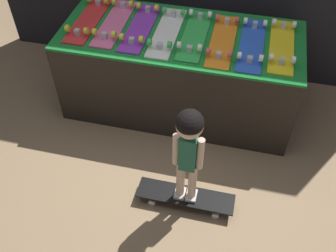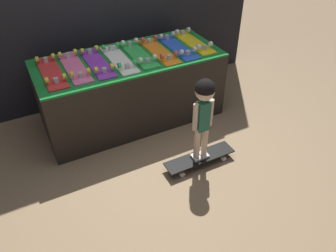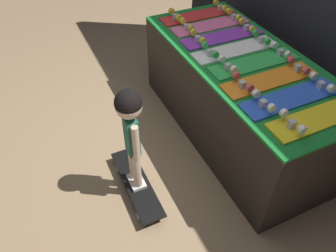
# 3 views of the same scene
# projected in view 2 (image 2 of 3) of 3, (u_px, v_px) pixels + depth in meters

# --- Properties ---
(ground_plane) EXTENTS (16.00, 16.00, 0.00)m
(ground_plane) POSITION_uv_depth(u_px,v_px,m) (156.00, 146.00, 3.53)
(ground_plane) COLOR #9E7F5B
(display_rack) EXTENTS (2.00, 0.87, 0.78)m
(display_rack) POSITION_uv_depth(u_px,v_px,m) (131.00, 89.00, 3.73)
(display_rack) COLOR black
(display_rack) RESTS_ON ground_plane
(skateboard_red_on_rack) EXTENTS (0.19, 0.73, 0.09)m
(skateboard_red_on_rack) POSITION_uv_depth(u_px,v_px,m) (51.00, 72.00, 3.20)
(skateboard_red_on_rack) COLOR red
(skateboard_red_on_rack) RESTS_ON display_rack
(skateboard_pink_on_rack) EXTENTS (0.19, 0.73, 0.09)m
(skateboard_pink_on_rack) POSITION_uv_depth(u_px,v_px,m) (74.00, 67.00, 3.29)
(skateboard_pink_on_rack) COLOR pink
(skateboard_pink_on_rack) RESTS_ON display_rack
(skateboard_purple_on_rack) EXTENTS (0.19, 0.73, 0.09)m
(skateboard_purple_on_rack) POSITION_uv_depth(u_px,v_px,m) (97.00, 62.00, 3.36)
(skateboard_purple_on_rack) COLOR purple
(skateboard_purple_on_rack) RESTS_ON display_rack
(skateboard_white_on_rack) EXTENTS (0.19, 0.73, 0.09)m
(skateboard_white_on_rack) POSITION_uv_depth(u_px,v_px,m) (119.00, 59.00, 3.43)
(skateboard_white_on_rack) COLOR white
(skateboard_white_on_rack) RESTS_ON display_rack
(skateboard_green_on_rack) EXTENTS (0.19, 0.73, 0.09)m
(skateboard_green_on_rack) POSITION_uv_depth(u_px,v_px,m) (138.00, 54.00, 3.53)
(skateboard_green_on_rack) COLOR green
(skateboard_green_on_rack) RESTS_ON display_rack
(skateboard_orange_on_rack) EXTENTS (0.19, 0.73, 0.09)m
(skateboard_orange_on_rack) POSITION_uv_depth(u_px,v_px,m) (159.00, 50.00, 3.59)
(skateboard_orange_on_rack) COLOR orange
(skateboard_orange_on_rack) RESTS_ON display_rack
(skateboard_blue_on_rack) EXTENTS (0.19, 0.73, 0.09)m
(skateboard_blue_on_rack) POSITION_uv_depth(u_px,v_px,m) (177.00, 46.00, 3.68)
(skateboard_blue_on_rack) COLOR blue
(skateboard_blue_on_rack) RESTS_ON display_rack
(skateboard_yellow_on_rack) EXTENTS (0.19, 0.73, 0.09)m
(skateboard_yellow_on_rack) POSITION_uv_depth(u_px,v_px,m) (193.00, 42.00, 3.79)
(skateboard_yellow_on_rack) COLOR yellow
(skateboard_yellow_on_rack) RESTS_ON display_rack
(skateboard_on_floor) EXTENTS (0.73, 0.18, 0.09)m
(skateboard_on_floor) POSITION_uv_depth(u_px,v_px,m) (200.00, 158.00, 3.27)
(skateboard_on_floor) COLOR black
(skateboard_on_floor) RESTS_ON ground_plane
(child) EXTENTS (0.21, 0.18, 0.87)m
(child) POSITION_uv_depth(u_px,v_px,m) (204.00, 106.00, 2.89)
(child) COLOR silver
(child) RESTS_ON skateboard_on_floor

